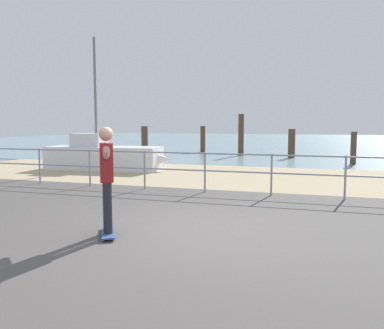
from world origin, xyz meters
TOP-DOWN VIEW (x-y plane):
  - ground_plane at (0.00, -1.00)m, footprint 24.00×10.00m
  - beach_strip at (0.00, 7.00)m, footprint 24.00×6.00m
  - sea_surface at (0.00, 35.00)m, footprint 72.00×50.00m
  - railing_fence at (-1.55, 3.60)m, footprint 11.89×0.05m
  - sailboat at (-5.62, 7.35)m, footprint 5.02×1.77m
  - skateboard at (-1.11, -0.69)m, footprint 0.57×0.79m
  - skateboarder at (-1.11, -0.69)m, footprint 0.80×1.30m
  - groyne_post_0 at (-7.47, 14.89)m, footprint 0.38×0.38m
  - groyne_post_1 at (-4.71, 17.53)m, footprint 0.31×0.31m
  - groyne_post_2 at (-1.95, 15.53)m, footprint 0.31×0.31m
  - groyne_post_3 at (0.81, 14.93)m, footprint 0.36×0.36m
  - groyne_post_4 at (3.57, 12.27)m, footprint 0.25×0.25m

SIDE VIEW (x-z plane):
  - ground_plane at x=0.00m, z-range -0.02..0.02m
  - beach_strip at x=0.00m, z-range -0.02..0.02m
  - sea_surface at x=0.00m, z-range -0.02..0.02m
  - skateboard at x=-1.11m, z-range 0.03..0.11m
  - sailboat at x=-5.62m, z-range -1.99..3.03m
  - railing_fence at x=-1.55m, z-range 0.18..1.23m
  - groyne_post_4 at x=3.57m, z-range 0.00..1.44m
  - groyne_post_3 at x=0.81m, z-range 0.00..1.51m
  - groyne_post_1 at x=-4.71m, z-range 0.00..1.63m
  - groyne_post_0 at x=-7.47m, z-range 0.00..1.63m
  - skateboarder at x=-1.11m, z-range 0.19..1.84m
  - groyne_post_2 at x=-1.95m, z-range 0.00..2.30m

